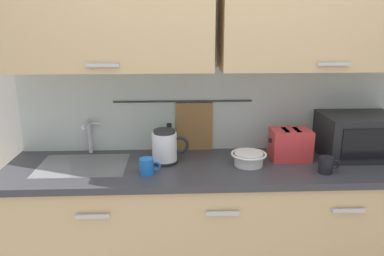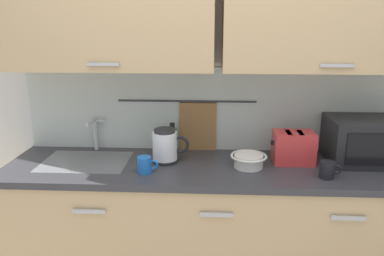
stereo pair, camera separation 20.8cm
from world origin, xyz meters
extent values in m
cube|color=tan|center=(0.00, 0.30, 0.43)|extent=(2.50, 0.60, 0.86)
cube|color=#B7B7BC|center=(-0.69, -0.01, 0.74)|extent=(0.18, 0.02, 0.02)
cube|color=#B7B7BC|center=(0.00, -0.01, 0.74)|extent=(0.18, 0.02, 0.02)
cube|color=#B7B7BC|center=(0.69, -0.01, 0.74)|extent=(0.18, 0.02, 0.02)
cube|color=#333338|center=(0.00, 0.30, 0.88)|extent=(2.53, 0.63, 0.04)
cube|color=#9EA0A5|center=(-0.80, 0.32, 0.85)|extent=(0.52, 0.38, 0.09)
cube|color=silver|center=(0.00, 0.63, 1.25)|extent=(3.70, 0.06, 2.50)
cube|color=beige|center=(0.00, 0.59, 1.18)|extent=(2.50, 0.01, 0.55)
cube|color=tan|center=(-0.64, 0.43, 1.80)|extent=(1.23, 0.33, 0.70)
cube|color=#B7B7BC|center=(-0.64, 0.26, 1.50)|extent=(0.18, 0.01, 0.02)
cube|color=tan|center=(0.64, 0.43, 1.80)|extent=(1.23, 0.33, 0.70)
cube|color=#B7B7BC|center=(0.64, 0.26, 1.50)|extent=(0.18, 0.01, 0.02)
cylinder|color=#333338|center=(-0.20, 0.58, 1.23)|extent=(0.90, 0.01, 0.01)
cube|color=olive|center=(-0.12, 0.58, 1.05)|extent=(0.24, 0.02, 0.34)
cylinder|color=#B2B5BA|center=(-0.80, 0.55, 1.01)|extent=(0.03, 0.03, 0.22)
cylinder|color=#B2B5BA|center=(-0.80, 0.47, 1.11)|extent=(0.02, 0.16, 0.02)
cube|color=#B2B5BA|center=(-0.76, 0.55, 1.10)|extent=(0.07, 0.02, 0.01)
cube|color=black|center=(0.91, 0.41, 1.04)|extent=(0.46, 0.34, 0.27)
cube|color=black|center=(0.87, 0.24, 1.04)|extent=(0.29, 0.01, 0.18)
cylinder|color=black|center=(-0.31, 0.34, 0.91)|extent=(0.16, 0.16, 0.02)
cylinder|color=white|center=(-0.31, 0.34, 1.00)|extent=(0.15, 0.15, 0.17)
cylinder|color=#262628|center=(-0.31, 0.34, 1.10)|extent=(0.13, 0.13, 0.02)
torus|color=black|center=(-0.22, 0.34, 1.01)|extent=(0.11, 0.02, 0.11)
cylinder|color=green|center=(-0.29, 0.53, 0.98)|extent=(0.06, 0.06, 0.16)
cylinder|color=black|center=(-0.29, 0.53, 1.08)|extent=(0.03, 0.03, 0.04)
cylinder|color=blue|center=(-0.41, 0.16, 0.95)|extent=(0.08, 0.08, 0.09)
torus|color=blue|center=(-0.36, 0.16, 0.95)|extent=(0.06, 0.01, 0.06)
cylinder|color=silver|center=(0.19, 0.28, 0.94)|extent=(0.17, 0.17, 0.07)
torus|color=silver|center=(0.19, 0.28, 0.97)|extent=(0.21, 0.21, 0.01)
cube|color=red|center=(0.46, 0.37, 1.00)|extent=(0.24, 0.17, 0.19)
cube|color=black|center=(0.43, 0.37, 1.08)|extent=(0.03, 0.12, 0.01)
cube|color=black|center=(0.50, 0.37, 1.08)|extent=(0.03, 0.12, 0.01)
cube|color=black|center=(0.34, 0.37, 1.02)|extent=(0.02, 0.02, 0.02)
cylinder|color=black|center=(0.60, 0.14, 0.95)|extent=(0.08, 0.08, 0.09)
torus|color=black|center=(0.65, 0.14, 0.95)|extent=(0.06, 0.01, 0.06)
camera|label=1|loc=(-0.25, -1.80, 1.72)|focal=35.01mm
camera|label=2|loc=(-0.04, -1.80, 1.72)|focal=35.01mm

